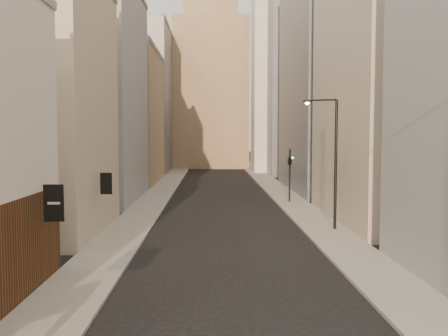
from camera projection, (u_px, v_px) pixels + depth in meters
sidewalk_left at (166, 186)px, 61.15m from camera, size 3.00×140.00×0.15m
sidewalk_right at (272, 185)px, 61.48m from camera, size 3.00×140.00×0.15m
left_bldg_beige at (37, 108)px, 31.55m from camera, size 8.00×12.00×16.00m
left_bldg_grey at (95, 96)px, 47.37m from camera, size 8.00×16.00×20.00m
left_bldg_tan at (127, 118)px, 65.43m from camera, size 8.00×18.00×17.00m
left_bldg_wingrid at (147, 101)px, 85.14m from camera, size 8.00×20.00×24.00m
right_bldg_beige at (390, 84)px, 36.02m from camera, size 8.00×16.00×20.00m
right_bldg_wingrid at (327, 75)px, 55.77m from camera, size 8.00×20.00×26.00m
highrise at (325, 18)px, 83.00m from camera, size 21.00×23.00×51.20m
clock_tower at (211, 76)px, 97.01m from camera, size 14.00×14.00×44.90m
white_tower at (277, 61)px, 83.27m from camera, size 8.00×8.00×41.50m
streetlamp_mid at (332, 156)px, 32.56m from camera, size 2.16×0.98×8.65m
traffic_light_right at (290, 161)px, 45.91m from camera, size 0.64×0.62×5.00m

